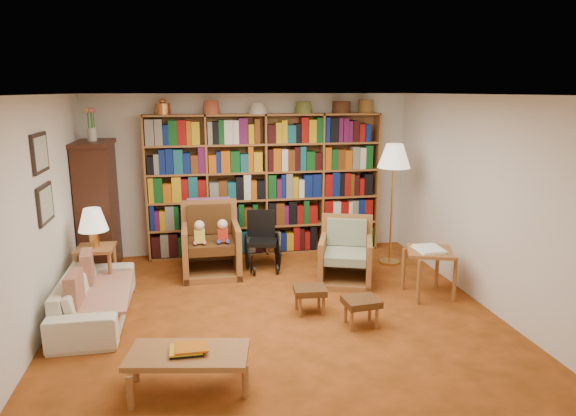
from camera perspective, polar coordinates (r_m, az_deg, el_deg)
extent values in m
plane|color=#A34819|center=(6.11, -1.24, -11.67)|extent=(5.00, 5.00, 0.00)
plane|color=white|center=(5.55, -1.37, 12.48)|extent=(5.00, 5.00, 0.00)
plane|color=silver|center=(8.14, -4.09, 3.75)|extent=(5.00, 0.00, 5.00)
plane|color=silver|center=(3.37, 5.53, -9.71)|extent=(5.00, 0.00, 5.00)
plane|color=silver|center=(5.87, -26.19, -1.15)|extent=(0.00, 5.00, 5.00)
plane|color=silver|center=(6.57, 20.78, 0.72)|extent=(0.00, 5.00, 5.00)
cube|color=#9F5E31|center=(8.03, -2.52, 2.56)|extent=(3.60, 0.30, 2.20)
cube|color=#3C1C10|center=(7.79, -20.34, -0.07)|extent=(0.45, 0.90, 1.80)
cube|color=#3C1C10|center=(7.65, -20.89, 6.74)|extent=(0.50, 0.95, 0.06)
cylinder|color=beige|center=(7.64, -20.96, 7.63)|extent=(0.12, 0.12, 0.18)
cube|color=black|center=(6.04, -25.87, 5.53)|extent=(0.03, 0.52, 0.42)
cube|color=gray|center=(6.04, -25.73, 5.54)|extent=(0.01, 0.44, 0.34)
cube|color=black|center=(6.12, -25.37, 0.43)|extent=(0.03, 0.52, 0.42)
cube|color=gray|center=(6.12, -25.23, 0.44)|extent=(0.01, 0.44, 0.34)
imported|color=beige|center=(6.30, -20.65, -9.20)|extent=(1.76, 0.69, 0.51)
cube|color=beige|center=(6.28, -20.23, -8.84)|extent=(0.74, 1.31, 0.04)
cube|color=maroon|center=(6.59, -21.38, -6.53)|extent=(0.17, 0.41, 0.40)
cube|color=maroon|center=(5.94, -22.63, -8.74)|extent=(0.13, 0.39, 0.39)
cube|color=#9F5E31|center=(6.91, -20.63, -4.23)|extent=(0.47, 0.47, 0.04)
cylinder|color=#9F5E31|center=(6.87, -22.28, -7.22)|extent=(0.05, 0.05, 0.58)
cylinder|color=#9F5E31|center=(6.79, -19.10, -7.17)|extent=(0.05, 0.05, 0.58)
cylinder|color=#9F5E31|center=(7.22, -21.67, -6.19)|extent=(0.05, 0.05, 0.58)
cylinder|color=#9F5E31|center=(7.15, -18.66, -6.13)|extent=(0.05, 0.05, 0.58)
cylinder|color=gold|center=(6.88, -20.71, -3.26)|extent=(0.12, 0.12, 0.20)
cone|color=beige|center=(6.81, -20.88, -1.21)|extent=(0.37, 0.37, 0.28)
cube|color=#9F5E31|center=(7.41, -8.44, -6.92)|extent=(0.81, 0.84, 0.09)
cube|color=#9F5E31|center=(7.31, -11.36, -4.74)|extent=(0.09, 0.83, 0.71)
cube|color=#9F5E31|center=(7.33, -5.70, -4.50)|extent=(0.09, 0.83, 0.71)
cube|color=#9F5E31|center=(7.63, -8.66, -2.76)|extent=(0.80, 0.10, 1.00)
cube|color=#523215|center=(7.25, -8.54, -4.04)|extent=(0.63, 0.71, 0.13)
cube|color=#523215|center=(7.49, -8.70, -1.20)|extent=(0.62, 0.12, 0.42)
cube|color=#BE326D|center=(7.59, -8.75, -0.50)|extent=(0.62, 0.07, 0.44)
cube|color=#9F5E31|center=(7.07, 6.34, -7.91)|extent=(0.89, 0.91, 0.08)
cube|color=#9F5E31|center=(6.89, 3.88, -6.00)|extent=(0.30, 0.71, 0.62)
cube|color=#9F5E31|center=(7.07, 8.86, -5.65)|extent=(0.30, 0.71, 0.62)
cube|color=#9F5E31|center=(7.23, 5.69, -4.08)|extent=(0.69, 0.30, 0.87)
cube|color=#8FA180|center=(6.92, 6.48, -5.30)|extent=(0.71, 0.75, 0.12)
cube|color=#8FA180|center=(7.11, 5.87, -2.67)|extent=(0.54, 0.27, 0.37)
cube|color=black|center=(7.43, -2.79, -3.79)|extent=(0.50, 0.50, 0.05)
cube|color=black|center=(7.55, -3.01, -1.72)|extent=(0.41, 0.15, 0.41)
cylinder|color=black|center=(7.53, -4.59, -4.80)|extent=(0.03, 0.51, 0.51)
cylinder|color=black|center=(7.59, -1.16, -4.63)|extent=(0.03, 0.51, 0.51)
cylinder|color=black|center=(7.27, -3.78, -6.96)|extent=(0.03, 0.15, 0.15)
cylinder|color=black|center=(7.31, -1.22, -6.82)|extent=(0.03, 0.15, 0.15)
cylinder|color=gold|center=(7.94, 11.19, -5.88)|extent=(0.30, 0.30, 0.03)
cylinder|color=gold|center=(7.74, 11.43, -0.67)|extent=(0.03, 0.03, 1.52)
cone|color=beige|center=(7.58, 11.73, 5.71)|extent=(0.48, 0.48, 0.35)
cube|color=#9F5E31|center=(6.65, 15.48, -4.68)|extent=(0.70, 0.70, 0.04)
cylinder|color=#9F5E31|center=(6.45, 14.32, -8.00)|extent=(0.05, 0.05, 0.56)
cylinder|color=#9F5E31|center=(6.66, 18.03, -7.59)|extent=(0.05, 0.05, 0.56)
cylinder|color=#9F5E31|center=(6.85, 12.69, -6.66)|extent=(0.05, 0.05, 0.56)
cylinder|color=#9F5E31|center=(7.05, 16.24, -6.32)|extent=(0.05, 0.05, 0.56)
cube|color=white|center=(6.64, 15.49, -4.40)|extent=(0.41, 0.46, 0.03)
cube|color=#523215|center=(6.04, 2.44, -9.11)|extent=(0.39, 0.34, 0.07)
cylinder|color=#9F5E31|center=(5.98, 1.35, -10.99)|extent=(0.04, 0.04, 0.24)
cylinder|color=#9F5E31|center=(6.04, 3.96, -10.77)|extent=(0.04, 0.04, 0.24)
cylinder|color=#9F5E31|center=(6.18, 0.93, -10.17)|extent=(0.04, 0.04, 0.24)
cylinder|color=#9F5E31|center=(6.23, 3.46, -9.98)|extent=(0.04, 0.04, 0.24)
cube|color=#523215|center=(5.77, 8.16, -10.28)|extent=(0.41, 0.36, 0.08)
cylinder|color=#9F5E31|center=(5.69, 7.09, -12.33)|extent=(0.04, 0.04, 0.25)
cylinder|color=#9F5E31|center=(5.78, 9.83, -12.03)|extent=(0.04, 0.04, 0.25)
cylinder|color=#9F5E31|center=(5.89, 6.42, -11.42)|extent=(0.04, 0.04, 0.25)
cylinder|color=#9F5E31|center=(5.97, 9.07, -11.15)|extent=(0.04, 0.04, 0.25)
cube|color=#9F5E31|center=(4.67, -11.04, -15.71)|extent=(1.10, 0.69, 0.05)
cylinder|color=#9F5E31|center=(4.61, -17.14, -18.99)|extent=(0.06, 0.06, 0.30)
cylinder|color=#9F5E31|center=(4.58, -4.77, -18.61)|extent=(0.06, 0.06, 0.30)
cylinder|color=#9F5E31|center=(4.97, -16.58, -16.43)|extent=(0.06, 0.06, 0.30)
cylinder|color=#9F5E31|center=(4.95, -5.28, -16.06)|extent=(0.06, 0.06, 0.30)
cube|color=brown|center=(4.64, -11.07, -15.15)|extent=(0.31, 0.27, 0.05)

